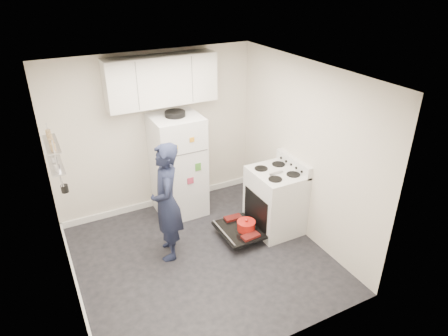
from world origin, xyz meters
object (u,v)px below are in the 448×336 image
open_oven_door (242,228)px  refrigerator (178,165)px  electric_range (274,201)px  person (167,202)px

open_oven_door → refrigerator: bearing=114.1°
electric_range → refrigerator: refrigerator is taller
electric_range → refrigerator: (-1.06, 1.10, 0.34)m
open_oven_door → person: person is taller
refrigerator → person: 1.09m
open_oven_door → person: 1.23m
electric_range → person: person is taller
electric_range → open_oven_door: size_ratio=1.57×
refrigerator → person: size_ratio=1.02×
person → open_oven_door: bearing=96.8°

